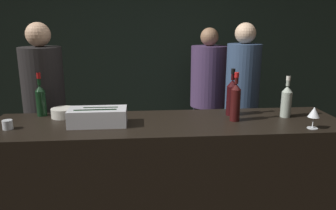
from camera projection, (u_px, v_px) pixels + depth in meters
The scene contains 13 objects.
wall_back_chalkboard at pixel (155, 51), 4.34m from camera, with size 6.40×0.06×2.80m.
bar_counter at pixel (168, 188), 2.53m from camera, with size 2.58×0.66×1.06m.
ice_bin_with_bottles at pixel (98, 116), 2.31m from camera, with size 0.40×0.20×0.12m.
bowl_white at pixel (63, 112), 2.51m from camera, with size 0.18×0.18×0.07m.
wine_glass at pixel (314, 113), 2.22m from camera, with size 0.08×0.08×0.15m.
candle_votive at pixel (8, 125), 2.23m from camera, with size 0.07×0.07×0.06m.
red_wine_bottle_burgundy at pixel (41, 99), 2.53m from camera, with size 0.07×0.07×0.34m.
red_wine_bottle_tall at pixel (235, 101), 2.39m from camera, with size 0.07×0.07×0.36m.
red_wine_bottle_black_foil at pixel (232, 96), 2.54m from camera, with size 0.08×0.08×0.37m.
white_wine_bottle at pixel (286, 100), 2.49m from camera, with size 0.08×0.08×0.32m.
person_in_hoodie at pixel (242, 99), 3.44m from camera, with size 0.35×0.35×1.77m.
person_blond_tee at pixel (208, 93), 3.96m from camera, with size 0.42×0.42×1.71m.
person_grey_polo at pixel (45, 111), 2.97m from camera, with size 0.37×0.37×1.78m.
Camera 1 is at (-0.20, -1.95, 1.78)m, focal length 35.00 mm.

